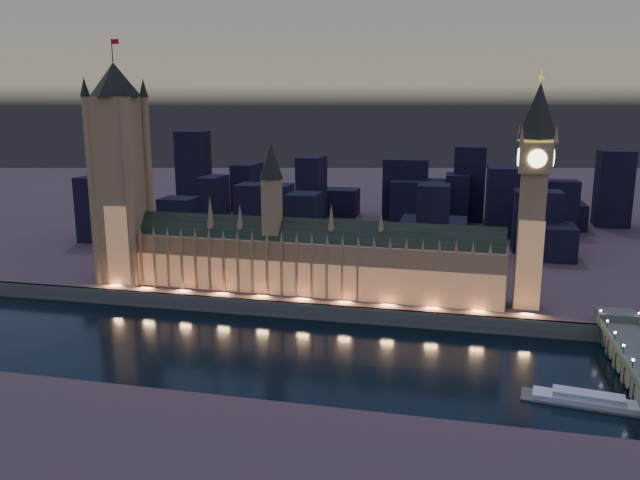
% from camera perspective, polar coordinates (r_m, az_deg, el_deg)
% --- Properties ---
extents(ground_plane, '(2000.00, 2000.00, 0.00)m').
position_cam_1_polar(ground_plane, '(280.56, -3.56, -9.89)').
color(ground_plane, black).
rests_on(ground_plane, ground).
extents(north_bank, '(2000.00, 960.00, 8.00)m').
position_cam_1_polar(north_bank, '(779.36, 7.32, 4.59)').
color(north_bank, '#4B3844').
rests_on(north_bank, ground).
extents(embankment_wall, '(2000.00, 2.50, 8.00)m').
position_cam_1_polar(embankment_wall, '(316.23, -1.46, -6.51)').
color(embankment_wall, '#4A4F44').
rests_on(embankment_wall, ground).
extents(palace_of_westminster, '(202.00, 24.61, 78.00)m').
position_cam_1_polar(palace_of_westminster, '(330.13, -1.19, -1.66)').
color(palace_of_westminster, '#96814B').
rests_on(palace_of_westminster, north_bank).
extents(victoria_tower, '(31.68, 31.68, 132.06)m').
position_cam_1_polar(victoria_tower, '(363.13, -17.85, 6.60)').
color(victoria_tower, '#96814B').
rests_on(victoria_tower, north_bank).
extents(elizabeth_tower, '(18.00, 18.00, 114.41)m').
position_cam_1_polar(elizabeth_tower, '(314.62, 18.99, 5.42)').
color(elizabeth_tower, '#96814B').
rests_on(elizabeth_tower, north_bank).
extents(river_boat, '(46.74, 17.03, 4.50)m').
position_cam_1_polar(river_boat, '(250.65, 23.29, -13.32)').
color(river_boat, '#4A4F44').
rests_on(river_boat, ground).
extents(city_backdrop, '(473.12, 215.63, 74.28)m').
position_cam_1_polar(city_backdrop, '(503.18, 8.21, 3.51)').
color(city_backdrop, black).
rests_on(city_backdrop, north_bank).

